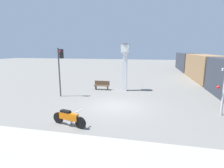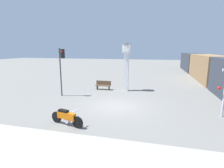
{
  "view_description": "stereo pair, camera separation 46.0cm",
  "coord_description": "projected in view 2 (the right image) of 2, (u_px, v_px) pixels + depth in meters",
  "views": [
    {
      "loc": [
        2.39,
        -12.25,
        4.2
      ],
      "look_at": [
        -0.45,
        0.85,
        1.5
      ],
      "focal_mm": 28.0,
      "sensor_mm": 36.0,
      "label": 1
    },
    {
      "loc": [
        2.83,
        -12.14,
        4.2
      ],
      "look_at": [
        -0.45,
        0.85,
        1.5
      ],
      "focal_mm": 28.0,
      "sensor_mm": 36.0,
      "label": 2
    }
  ],
  "objects": [
    {
      "name": "bench",
      "position": [
        103.0,
        85.0,
        18.31
      ],
      "size": [
        1.6,
        0.44,
        0.92
      ],
      "color": "brown",
      "rests_on": "ground_plane"
    },
    {
      "name": "ground_plane",
      "position": [
        115.0,
        106.0,
        13.05
      ],
      "size": [
        120.0,
        120.0,
        0.0
      ],
      "primitive_type": "plane",
      "color": "slate"
    },
    {
      "name": "motorcycle",
      "position": [
        67.0,
        117.0,
        9.71
      ],
      "size": [
        2.16,
        0.73,
        0.97
      ],
      "rotation": [
        0.0,
        0.0,
        -0.25
      ],
      "color": "black",
      "rests_on": "ground_plane"
    },
    {
      "name": "traffic_light",
      "position": [
        62.0,
        63.0,
        15.34
      ],
      "size": [
        0.5,
        0.35,
        4.29
      ],
      "color": "#47474C",
      "rests_on": "ground_plane"
    },
    {
      "name": "freight_train",
      "position": [
        208.0,
        68.0,
        23.59
      ],
      "size": [
        2.8,
        33.9,
        3.4
      ],
      "color": "#333842",
      "rests_on": "ground_plane"
    },
    {
      "name": "clock_tower",
      "position": [
        127.0,
        60.0,
        17.3
      ],
      "size": [
        0.93,
        0.93,
        4.81
      ],
      "color": "white",
      "rests_on": "ground_plane"
    }
  ]
}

